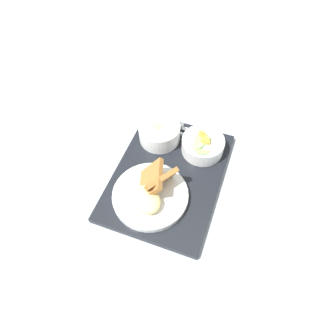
{
  "coord_description": "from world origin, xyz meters",
  "views": [
    {
      "loc": [
        0.41,
        0.19,
        0.71
      ],
      "look_at": [
        0.0,
        0.0,
        0.05
      ],
      "focal_mm": 32.0,
      "sensor_mm": 36.0,
      "label": 1
    }
  ],
  "objects_px": {
    "bowl_soup": "(159,131)",
    "plate_main": "(150,194)",
    "knife": "(177,125)",
    "spoon": "(180,134)",
    "bowl_salad": "(203,144)"
  },
  "relations": [
    {
      "from": "bowl_soup",
      "to": "plate_main",
      "type": "distance_m",
      "value": 0.2
    },
    {
      "from": "plate_main",
      "to": "knife",
      "type": "relative_size",
      "value": 1.02
    },
    {
      "from": "spoon",
      "to": "bowl_soup",
      "type": "bearing_deg",
      "value": -145.15
    },
    {
      "from": "plate_main",
      "to": "spoon",
      "type": "height_order",
      "value": "plate_main"
    },
    {
      "from": "bowl_soup",
      "to": "plate_main",
      "type": "xyz_separation_m",
      "value": [
        0.19,
        0.07,
        -0.01
      ]
    },
    {
      "from": "knife",
      "to": "spoon",
      "type": "relative_size",
      "value": 1.13
    },
    {
      "from": "bowl_soup",
      "to": "spoon",
      "type": "relative_size",
      "value": 0.71
    },
    {
      "from": "knife",
      "to": "spoon",
      "type": "height_order",
      "value": "knife"
    },
    {
      "from": "bowl_soup",
      "to": "bowl_salad",
      "type": "bearing_deg",
      "value": 95.62
    },
    {
      "from": "bowl_soup",
      "to": "knife",
      "type": "distance_m",
      "value": 0.08
    },
    {
      "from": "plate_main",
      "to": "bowl_salad",
      "type": "bearing_deg",
      "value": 162.72
    },
    {
      "from": "plate_main",
      "to": "spoon",
      "type": "bearing_deg",
      "value": -175.41
    },
    {
      "from": "bowl_salad",
      "to": "knife",
      "type": "distance_m",
      "value": 0.12
    },
    {
      "from": "bowl_salad",
      "to": "spoon",
      "type": "xyz_separation_m",
      "value": [
        -0.03,
        -0.08,
        -0.02
      ]
    },
    {
      "from": "bowl_salad",
      "to": "plate_main",
      "type": "height_order",
      "value": "plate_main"
    }
  ]
}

